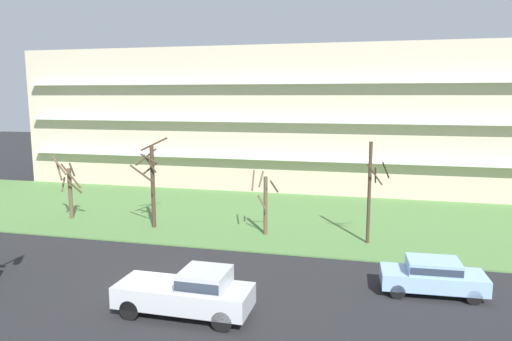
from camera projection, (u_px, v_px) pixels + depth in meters
The scene contains 9 objects.
ground at pixel (164, 291), 21.14m from camera, with size 160.00×160.00×0.00m, color #232326.
grass_lawn_strip at pixel (245, 215), 34.56m from camera, with size 80.00×16.00×0.08m, color #547F42.
apartment_building at pixel (280, 118), 46.14m from camera, with size 48.77×11.18×13.01m.
tree_far_left at pixel (69, 188), 33.00m from camera, with size 1.90×1.39×4.53m.
tree_left at pixel (152, 181), 30.64m from camera, with size 1.91×2.39×5.96m.
tree_center at pixel (265, 202), 29.18m from camera, with size 1.68×1.59×4.06m.
tree_right at pixel (371, 191), 27.28m from camera, with size 1.33×1.81×6.06m.
pickup_silver_near_left at pixel (189, 291), 18.58m from camera, with size 5.42×2.06×1.95m.
sedan_blue_center_right at pixel (433, 275), 20.67m from camera, with size 4.49×2.02×1.57m.
Camera 1 is at (8.78, -18.48, 8.62)m, focal length 33.12 mm.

